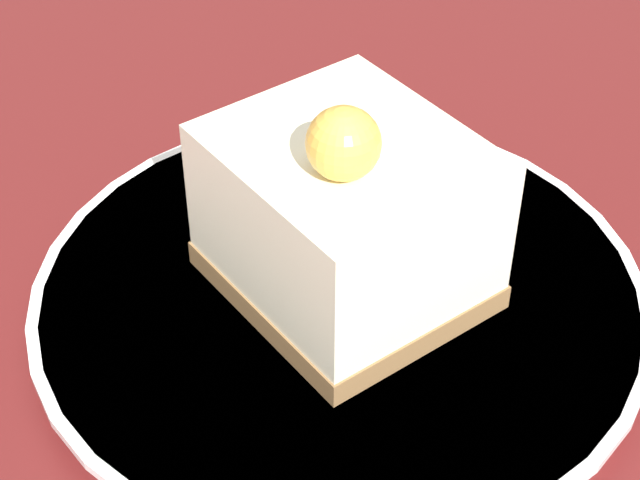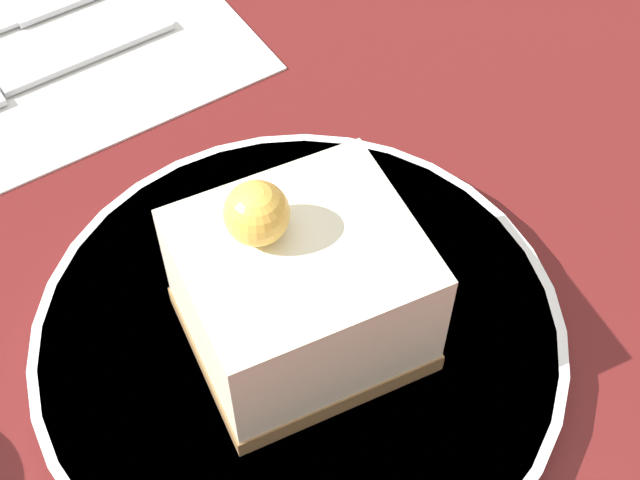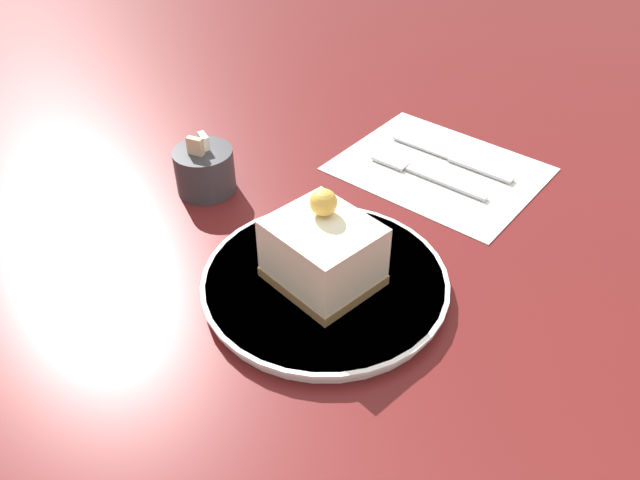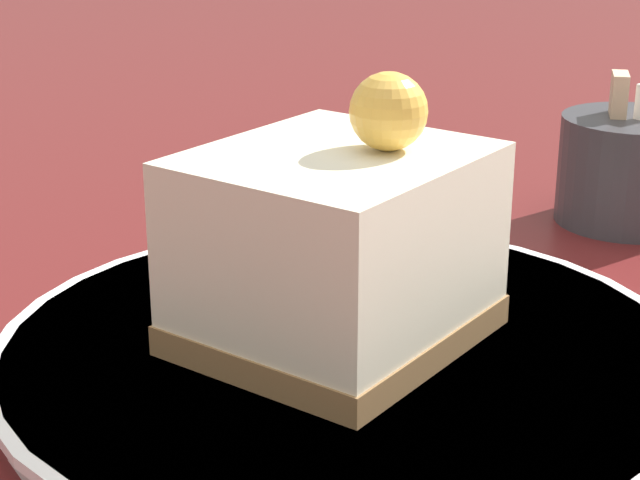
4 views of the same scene
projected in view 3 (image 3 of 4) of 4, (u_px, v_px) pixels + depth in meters
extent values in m
plane|color=#5B1919|center=(331.00, 283.00, 0.66)|extent=(4.00, 4.00, 0.00)
cylinder|color=white|center=(327.00, 284.00, 0.65)|extent=(0.25, 0.25, 0.02)
cylinder|color=white|center=(327.00, 280.00, 0.64)|extent=(0.26, 0.26, 0.00)
cube|color=olive|center=(322.00, 275.00, 0.64)|extent=(0.10, 0.11, 0.01)
cube|color=white|center=(322.00, 249.00, 0.61)|extent=(0.10, 0.11, 0.06)
sphere|color=#EFB747|center=(325.00, 201.00, 0.60)|extent=(0.03, 0.03, 0.03)
cube|color=white|center=(439.00, 169.00, 0.83)|extent=(0.20, 0.25, 0.00)
cube|color=#B2B2B7|center=(445.00, 182.00, 0.80)|extent=(0.01, 0.12, 0.00)
cube|color=#B2B2B7|center=(391.00, 161.00, 0.84)|extent=(0.02, 0.05, 0.00)
cube|color=#B2B2B7|center=(481.00, 169.00, 0.82)|extent=(0.02, 0.09, 0.00)
cube|color=#B2B2B7|center=(421.00, 147.00, 0.87)|extent=(0.01, 0.09, 0.00)
cylinder|color=#333338|center=(205.00, 170.00, 0.78)|extent=(0.07, 0.07, 0.06)
cube|color=#D8B28C|center=(195.00, 147.00, 0.75)|extent=(0.01, 0.02, 0.02)
cube|color=white|center=(204.00, 142.00, 0.76)|extent=(0.02, 0.02, 0.02)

